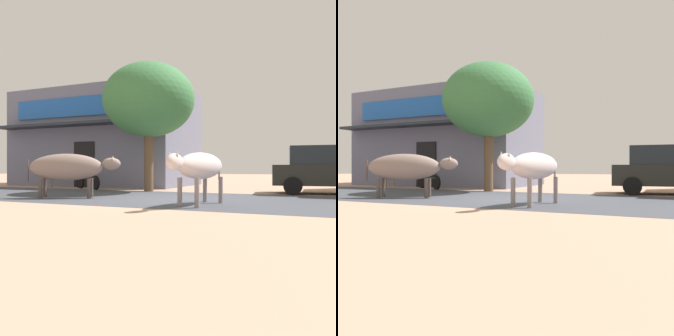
{
  "view_description": "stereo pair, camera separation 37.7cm",
  "coord_description": "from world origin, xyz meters",
  "views": [
    {
      "loc": [
        4.0,
        -9.6,
        0.9
      ],
      "look_at": [
        -0.49,
        0.98,
        0.89
      ],
      "focal_mm": 37.95,
      "sensor_mm": 36.0,
      "label": 1
    },
    {
      "loc": [
        4.35,
        -9.45,
        0.9
      ],
      "look_at": [
        -0.49,
        0.98,
        0.89
      ],
      "focal_mm": 37.95,
      "sensor_mm": 36.0,
      "label": 2
    }
  ],
  "objects": [
    {
      "name": "ground",
      "position": [
        0.0,
        0.0,
        0.0
      ],
      "size": [
        80.0,
        80.0,
        0.0
      ],
      "primitive_type": "plane",
      "color": "tan"
    },
    {
      "name": "cow_near_brown",
      "position": [
        -2.86,
        -1.03,
        0.91
      ],
      "size": [
        2.63,
        1.55,
        1.32
      ],
      "color": "gray",
      "rests_on": "ground"
    },
    {
      "name": "cafe_chair_near_tree",
      "position": [
        -7.38,
        3.04,
        0.51
      ],
      "size": [
        0.62,
        0.62,
        0.92
      ],
      "color": "brown",
      "rests_on": "ground"
    },
    {
      "name": "parked_hatchback_car",
      "position": [
        4.27,
        3.69,
        0.84
      ],
      "size": [
        3.85,
        2.14,
        1.64
      ],
      "color": "black",
      "rests_on": "ground"
    },
    {
      "name": "roadside_tree",
      "position": [
        -1.96,
        2.55,
        3.47
      ],
      "size": [
        3.51,
        3.51,
        4.89
      ],
      "color": "brown",
      "rests_on": "ground"
    },
    {
      "name": "asphalt_road",
      "position": [
        0.0,
        0.0,
        0.0
      ],
      "size": [
        72.0,
        5.24,
        0.0
      ],
      "primitive_type": "cube",
      "color": "#40434C",
      "rests_on": "ground"
    },
    {
      "name": "storefront_left_cafe",
      "position": [
        -6.32,
        6.4,
        2.4
      ],
      "size": [
        8.91,
        5.83,
        4.8
      ],
      "color": "slate",
      "rests_on": "ground"
    },
    {
      "name": "parked_motorcycle",
      "position": [
        -4.97,
        2.87,
        0.46
      ],
      "size": [
        1.74,
        0.88,
        1.04
      ],
      "color": "black",
      "rests_on": "ground"
    },
    {
      "name": "cow_far_dark",
      "position": [
        1.38,
        -1.46,
        0.93
      ],
      "size": [
        0.95,
        2.58,
        1.27
      ],
      "color": "beige",
      "rests_on": "ground"
    }
  ]
}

